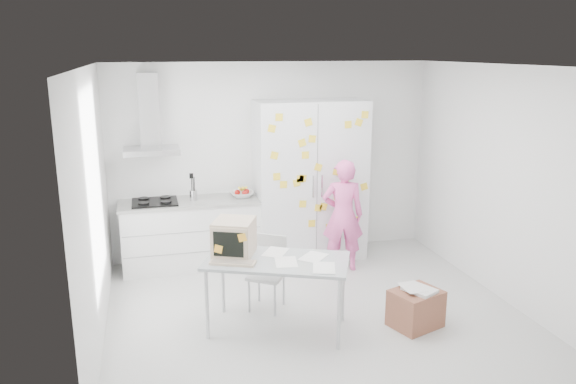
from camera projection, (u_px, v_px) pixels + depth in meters
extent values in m
cube|color=silver|center=(313.00, 311.00, 6.33)|extent=(4.50, 4.00, 0.02)
cube|color=white|center=(273.00, 160.00, 7.87)|extent=(4.50, 0.02, 2.70)
cube|color=white|center=(94.00, 209.00, 5.45)|extent=(0.02, 4.00, 2.70)
cube|color=white|center=(499.00, 183.00, 6.54)|extent=(0.02, 4.00, 2.70)
cube|color=white|center=(316.00, 66.00, 5.66)|extent=(4.50, 4.00, 0.02)
cube|color=white|center=(191.00, 235.00, 7.53)|extent=(1.80, 0.60, 0.88)
cube|color=gray|center=(193.00, 232.00, 7.21)|extent=(1.76, 0.01, 0.01)
cube|color=gray|center=(194.00, 252.00, 7.28)|extent=(1.76, 0.01, 0.01)
cube|color=#9E9E99|center=(190.00, 202.00, 7.41)|extent=(1.84, 0.63, 0.04)
cube|color=black|center=(155.00, 202.00, 7.30)|extent=(0.58, 0.50, 0.03)
cylinder|color=black|center=(144.00, 203.00, 7.15)|extent=(0.14, 0.14, 0.02)
cylinder|color=black|center=(166.00, 202.00, 7.21)|extent=(0.14, 0.14, 0.02)
cylinder|color=black|center=(144.00, 199.00, 7.37)|extent=(0.14, 0.14, 0.02)
cylinder|color=black|center=(165.00, 197.00, 7.44)|extent=(0.14, 0.14, 0.02)
cylinder|color=silver|center=(193.00, 195.00, 7.40)|extent=(0.10, 0.10, 0.14)
cylinder|color=black|center=(192.00, 188.00, 7.38)|extent=(0.01, 0.01, 0.30)
cylinder|color=black|center=(194.00, 188.00, 7.37)|extent=(0.01, 0.01, 0.30)
cylinder|color=black|center=(193.00, 187.00, 7.40)|extent=(0.01, 0.01, 0.30)
cube|color=black|center=(191.00, 176.00, 7.34)|extent=(0.05, 0.01, 0.07)
imported|color=white|center=(242.00, 194.00, 7.57)|extent=(0.31, 0.31, 0.08)
sphere|color=#B2140F|center=(237.00, 192.00, 7.57)|extent=(0.08, 0.08, 0.08)
sphere|color=#B2140F|center=(245.00, 193.00, 7.52)|extent=(0.08, 0.08, 0.08)
sphere|color=#B2140F|center=(247.00, 191.00, 7.62)|extent=(0.08, 0.08, 0.08)
cylinder|color=yellow|center=(240.00, 189.00, 7.56)|extent=(0.09, 0.17, 0.10)
cylinder|color=yellow|center=(242.00, 189.00, 7.57)|extent=(0.04, 0.17, 0.10)
cylinder|color=yellow|center=(244.00, 189.00, 7.58)|extent=(0.08, 0.17, 0.10)
cube|color=silver|center=(152.00, 151.00, 7.18)|extent=(0.70, 0.48, 0.07)
cube|color=silver|center=(149.00, 110.00, 7.17)|extent=(0.26, 0.24, 0.95)
cube|color=silver|center=(310.00, 181.00, 7.74)|extent=(1.50, 0.65, 2.20)
cube|color=slate|center=(317.00, 186.00, 7.43)|extent=(0.01, 0.01, 2.16)
cube|color=silver|center=(313.00, 187.00, 7.41)|extent=(0.02, 0.02, 0.30)
cube|color=silver|center=(322.00, 186.00, 7.43)|extent=(0.02, 0.02, 0.30)
cube|color=yellow|center=(348.00, 125.00, 7.33)|extent=(0.10, 0.00, 0.10)
cube|color=yellow|center=(359.00, 122.00, 7.36)|extent=(0.12, 0.00, 0.12)
cube|color=yellow|center=(364.00, 187.00, 7.60)|extent=(0.12, 0.00, 0.12)
cube|color=yellow|center=(300.00, 179.00, 7.34)|extent=(0.10, 0.00, 0.10)
cube|color=yellow|center=(318.00, 167.00, 7.37)|extent=(0.12, 0.00, 0.12)
cube|color=yellow|center=(343.00, 202.00, 7.58)|extent=(0.12, 0.00, 0.12)
cube|color=yellow|center=(303.00, 204.00, 7.44)|extent=(0.10, 0.00, 0.10)
cube|color=yellow|center=(308.00, 122.00, 7.19)|extent=(0.12, 0.00, 0.12)
cube|color=yellow|center=(323.00, 207.00, 7.52)|extent=(0.12, 0.00, 0.12)
cube|color=yellow|center=(346.00, 178.00, 7.50)|extent=(0.12, 0.00, 0.12)
cube|color=yellow|center=(337.00, 196.00, 7.54)|extent=(0.10, 0.00, 0.10)
cube|color=yellow|center=(302.00, 143.00, 7.23)|extent=(0.12, 0.00, 0.12)
cube|color=yellow|center=(283.00, 185.00, 7.31)|extent=(0.10, 0.00, 0.10)
cube|color=yellow|center=(277.00, 177.00, 7.26)|extent=(0.10, 0.00, 0.10)
cube|color=yellow|center=(272.00, 129.00, 7.09)|extent=(0.11, 0.00, 0.11)
cube|color=yellow|center=(312.00, 223.00, 7.54)|extent=(0.10, 0.00, 0.10)
cube|color=yellow|center=(303.00, 178.00, 7.35)|extent=(0.11, 0.00, 0.11)
cube|color=yellow|center=(354.00, 220.00, 7.68)|extent=(0.11, 0.00, 0.11)
cube|color=yellow|center=(365.00, 115.00, 7.35)|extent=(0.10, 0.00, 0.10)
cube|color=yellow|center=(305.00, 155.00, 7.28)|extent=(0.10, 0.00, 0.10)
cube|color=yellow|center=(297.00, 183.00, 7.35)|extent=(0.11, 0.00, 0.11)
cube|color=yellow|center=(329.00, 227.00, 7.62)|extent=(0.10, 0.00, 0.10)
cube|color=yellow|center=(279.00, 117.00, 7.07)|extent=(0.10, 0.00, 0.10)
cube|color=yellow|center=(274.00, 155.00, 7.18)|extent=(0.12, 0.00, 0.12)
cube|color=yellow|center=(338.00, 209.00, 7.58)|extent=(0.11, 0.00, 0.11)
cube|color=yellow|center=(312.00, 139.00, 7.25)|extent=(0.11, 0.00, 0.11)
cube|color=yellow|center=(337.00, 172.00, 7.45)|extent=(0.11, 0.00, 0.11)
cube|color=yellow|center=(318.00, 208.00, 7.51)|extent=(0.11, 0.00, 0.11)
imported|color=pink|center=(343.00, 215.00, 7.35)|extent=(0.61, 0.47, 1.49)
cube|color=#A3ABAE|center=(277.00, 261.00, 5.72)|extent=(1.62, 1.24, 0.03)
cylinder|color=#B9BABE|center=(207.00, 305.00, 5.63)|extent=(0.05, 0.05, 0.75)
cylinder|color=#B9BABE|center=(339.00, 314.00, 5.43)|extent=(0.05, 0.05, 0.75)
cylinder|color=#B9BABE|center=(223.00, 281.00, 6.20)|extent=(0.05, 0.05, 0.75)
cylinder|color=#B9BABE|center=(343.00, 289.00, 6.00)|extent=(0.05, 0.05, 0.75)
cube|color=beige|center=(234.00, 237.00, 5.82)|extent=(0.53, 0.54, 0.37)
cube|color=beige|center=(229.00, 244.00, 5.61)|extent=(0.35, 0.17, 0.33)
cube|color=black|center=(228.00, 245.00, 5.60)|extent=(0.29, 0.13, 0.26)
cube|color=yellow|center=(218.00, 249.00, 5.62)|extent=(0.09, 0.04, 0.10)
cube|color=yellow|center=(242.00, 238.00, 5.55)|extent=(0.09, 0.04, 0.10)
cube|color=beige|center=(233.00, 263.00, 5.60)|extent=(0.48, 0.32, 0.03)
cube|color=gray|center=(233.00, 261.00, 5.59)|extent=(0.43, 0.27, 0.01)
cube|color=white|center=(286.00, 262.00, 5.65)|extent=(0.26, 0.34, 0.00)
cube|color=white|center=(314.00, 257.00, 5.78)|extent=(0.37, 0.37, 0.00)
cube|color=white|center=(324.00, 268.00, 5.49)|extent=(0.30, 0.36, 0.00)
cube|color=white|center=(275.00, 252.00, 5.92)|extent=(0.35, 0.38, 0.00)
cube|color=#AFAFAC|center=(267.00, 275.00, 6.28)|extent=(0.52, 0.52, 0.04)
cube|color=#AFAFAC|center=(272.00, 252.00, 6.38)|extent=(0.31, 0.22, 0.41)
cylinder|color=#AAAAAF|center=(249.00, 296.00, 6.24)|extent=(0.03, 0.03, 0.38)
cylinder|color=#AAAAAF|center=(275.00, 300.00, 6.15)|extent=(0.03, 0.03, 0.38)
cylinder|color=#AAAAAF|center=(259.00, 286.00, 6.52)|extent=(0.03, 0.03, 0.38)
cylinder|color=#AAAAAF|center=(284.00, 289.00, 6.43)|extent=(0.03, 0.03, 0.38)
cube|color=brown|center=(416.00, 308.00, 5.93)|extent=(0.60, 0.54, 0.40)
cube|color=silver|center=(420.00, 290.00, 5.87)|extent=(0.36, 0.39, 0.03)
cube|color=silver|center=(412.00, 287.00, 5.89)|extent=(0.22, 0.30, 0.00)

